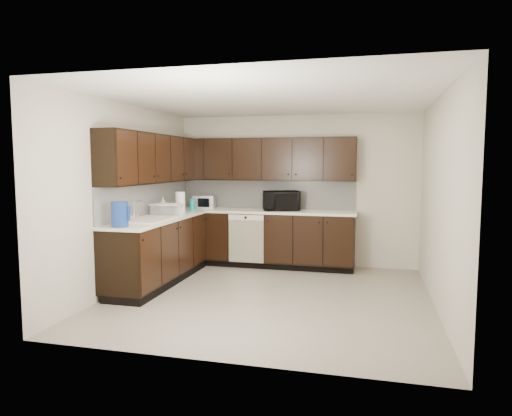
{
  "coord_description": "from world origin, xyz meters",
  "views": [
    {
      "loc": [
        1.22,
        -5.58,
        1.71
      ],
      "look_at": [
        -0.33,
        0.6,
        1.08
      ],
      "focal_mm": 32.0,
      "sensor_mm": 36.0,
      "label": 1
    }
  ],
  "objects_px": {
    "sink": "(148,224)",
    "blue_pitcher": "(120,214)",
    "microwave": "(281,201)",
    "toaster_oven": "(204,202)",
    "storage_bin": "(167,210)"
  },
  "relations": [
    {
      "from": "sink",
      "to": "blue_pitcher",
      "type": "distance_m",
      "value": 0.72
    },
    {
      "from": "sink",
      "to": "microwave",
      "type": "bearing_deg",
      "value": 48.77
    },
    {
      "from": "toaster_oven",
      "to": "blue_pitcher",
      "type": "distance_m",
      "value": 2.38
    },
    {
      "from": "microwave",
      "to": "toaster_oven",
      "type": "xyz_separation_m",
      "value": [
        -1.33,
        -0.02,
        -0.05
      ]
    },
    {
      "from": "sink",
      "to": "toaster_oven",
      "type": "height_order",
      "value": "sink"
    },
    {
      "from": "blue_pitcher",
      "to": "toaster_oven",
      "type": "bearing_deg",
      "value": 72.17
    },
    {
      "from": "sink",
      "to": "blue_pitcher",
      "type": "relative_size",
      "value": 2.68
    },
    {
      "from": "blue_pitcher",
      "to": "storage_bin",
      "type": "bearing_deg",
      "value": 76.31
    },
    {
      "from": "microwave",
      "to": "storage_bin",
      "type": "bearing_deg",
      "value": -163.98
    },
    {
      "from": "sink",
      "to": "storage_bin",
      "type": "distance_m",
      "value": 0.63
    },
    {
      "from": "storage_bin",
      "to": "blue_pitcher",
      "type": "xyz_separation_m",
      "value": [
        -0.01,
        -1.3,
        0.07
      ]
    },
    {
      "from": "microwave",
      "to": "toaster_oven",
      "type": "distance_m",
      "value": 1.33
    },
    {
      "from": "blue_pitcher",
      "to": "sink",
      "type": "bearing_deg",
      "value": 75.34
    },
    {
      "from": "storage_bin",
      "to": "blue_pitcher",
      "type": "distance_m",
      "value": 1.3
    },
    {
      "from": "sink",
      "to": "blue_pitcher",
      "type": "bearing_deg",
      "value": -91.26
    }
  ]
}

